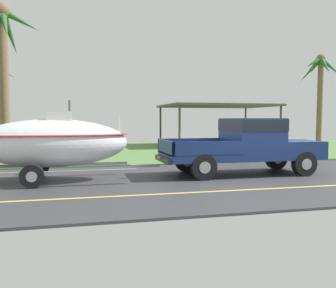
{
  "coord_description": "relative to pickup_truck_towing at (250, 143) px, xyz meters",
  "views": [
    {
      "loc": [
        -5.43,
        -10.75,
        1.84
      ],
      "look_at": [
        -2.38,
        1.39,
        1.03
      ],
      "focal_mm": 40.13,
      "sensor_mm": 36.0,
      "label": 1
    }
  ],
  "objects": [
    {
      "name": "boat_on_trailer",
      "position": [
        -6.46,
        -0.0,
        0.11
      ],
      "size": [
        5.81,
        2.32,
        2.41
      ],
      "color": "gray",
      "rests_on": "ground"
    },
    {
      "name": "ground",
      "position": [
        -0.37,
        7.5,
        -1.06
      ],
      "size": [
        36.0,
        22.0,
        0.11
      ],
      "color": "#38383D"
    },
    {
      "name": "palm_tree_near_right",
      "position": [
        -8.66,
        5.5,
        3.73
      ],
      "size": [
        2.73,
        2.4,
        6.7
      ],
      "color": "brown",
      "rests_on": "ground"
    },
    {
      "name": "palm_tree_mid",
      "position": [
        11.03,
        11.5,
        3.75
      ],
      "size": [
        3.26,
        2.84,
        6.44
      ],
      "color": "brown",
      "rests_on": "ground"
    },
    {
      "name": "carport_awning",
      "position": [
        3.88,
        12.93,
        1.72
      ],
      "size": [
        7.37,
        5.68,
        2.88
      ],
      "color": "#4C4238",
      "rests_on": "ground"
    },
    {
      "name": "pickup_truck_towing",
      "position": [
        0.0,
        0.0,
        0.0
      ],
      "size": [
        5.54,
        2.06,
        1.89
      ],
      "color": "navy",
      "rests_on": "ground"
    },
    {
      "name": "parked_sedan_near",
      "position": [
        3.26,
        5.83,
        -0.37
      ],
      "size": [
        4.45,
        1.86,
        1.38
      ],
      "color": "#99999E",
      "rests_on": "ground"
    }
  ]
}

